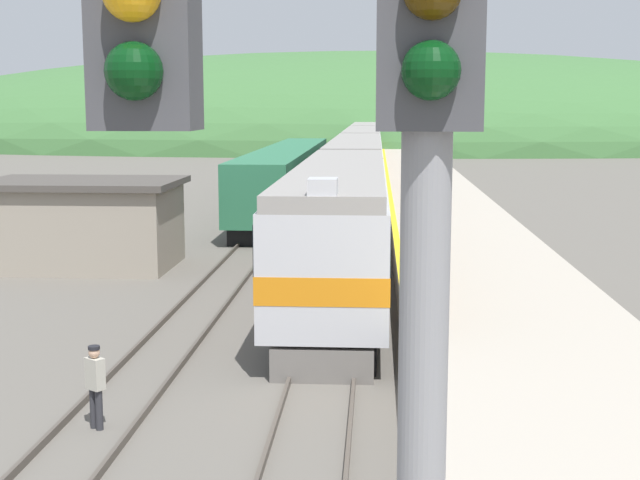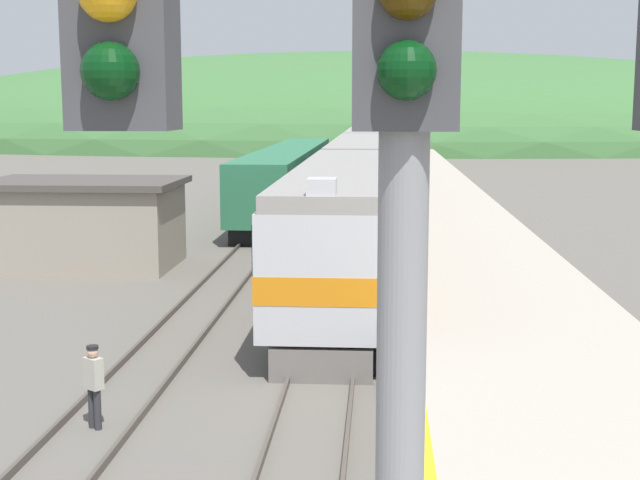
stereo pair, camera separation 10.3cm
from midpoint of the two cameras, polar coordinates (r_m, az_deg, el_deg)
track_main at (r=69.93m, az=2.85°, el=3.66°), size 1.52×180.00×0.16m
track_siding at (r=70.12m, az=-0.50°, el=3.68°), size 1.52×180.00×0.16m
platform at (r=50.09m, az=7.72°, el=2.16°), size 5.54×140.00×1.11m
distant_hills at (r=142.79m, az=3.39°, el=6.15°), size 175.26×78.87×28.83m
station_shed at (r=34.96m, az=-14.82°, el=1.06°), size 7.37×5.03×3.34m
express_train_lead_car at (r=29.21m, az=1.44°, el=1.08°), size 3.01×20.43×4.54m
carriage_second at (r=51.75m, az=2.51°, el=4.35°), size 3.00×22.67×4.18m
carriage_third at (r=75.25m, az=2.94°, el=5.68°), size 3.00×22.67×4.18m
carriage_fourth at (r=98.78m, az=3.17°, el=6.38°), size 3.00×22.67×4.18m
siding_train at (r=53.16m, az=-1.89°, el=4.04°), size 2.90×30.52×3.62m
signal_mast_main at (r=3.52m, az=6.17°, el=-0.94°), size 3.30×0.42×8.04m
track_worker at (r=17.61m, az=-14.11°, el=-8.81°), size 0.42×0.39×1.63m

